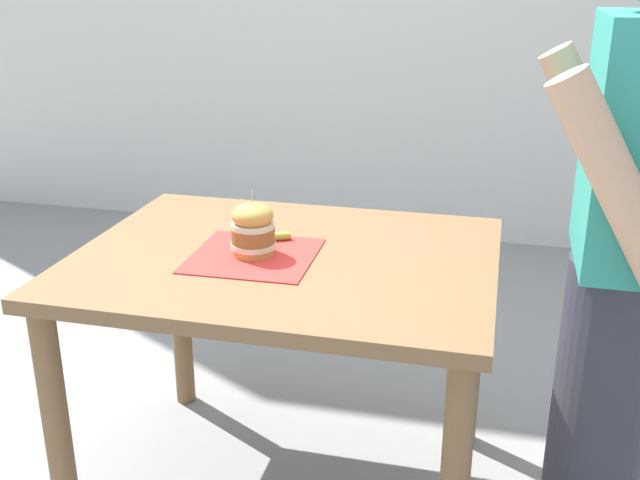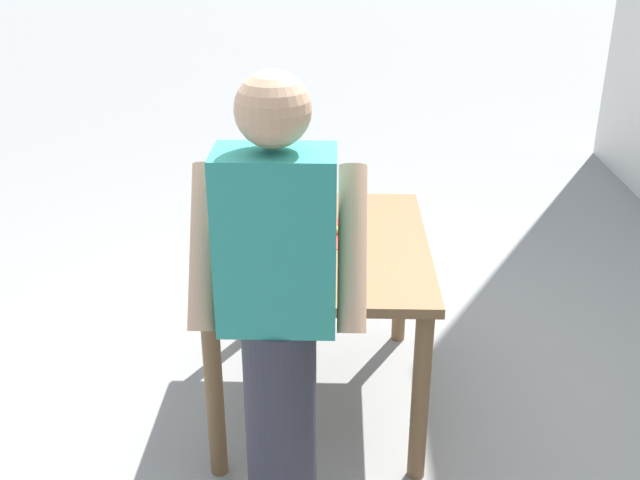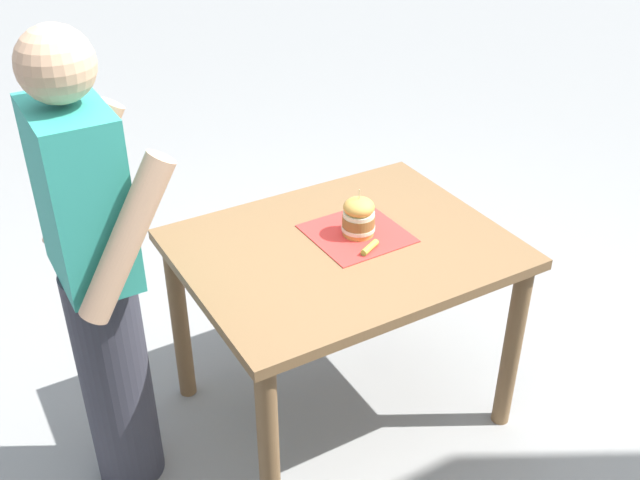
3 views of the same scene
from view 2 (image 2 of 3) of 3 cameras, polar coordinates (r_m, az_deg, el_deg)
The scene contains 6 objects.
ground_plane at distance 3.58m, azimuth 0.04°, elevation -11.78°, with size 80.00×80.00×0.00m, color gray.
patio_table at distance 3.23m, azimuth 0.05°, elevation -2.07°, with size 0.91×1.16×0.79m.
serving_paper at distance 3.25m, azimuth -0.59°, elevation 0.53°, with size 0.34×0.34×0.00m, color red.
sandwich at distance 3.23m, azimuth -0.48°, elevation 1.77°, with size 0.12×0.12×0.18m.
pickle_spear at distance 3.22m, azimuth 1.59°, elevation 0.56°, with size 0.02×0.02×0.09m, color #8EA83D.
diner_across_table at distance 2.38m, azimuth -3.18°, elevation -6.50°, with size 0.55×0.35×1.69m.
Camera 2 is at (-0.07, 2.90, 2.10)m, focal length 42.00 mm.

